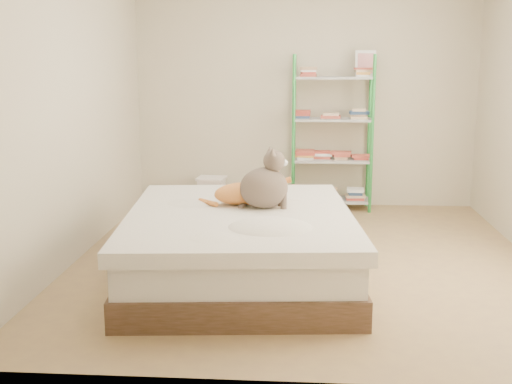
# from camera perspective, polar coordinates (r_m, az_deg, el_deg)

# --- Properties ---
(room) EXTENTS (3.81, 4.21, 2.61)m
(room) POSITION_cam_1_polar(r_m,az_deg,el_deg) (5.19, 4.49, 7.83)
(room) COLOR tan
(room) RESTS_ON ground
(bed) EXTENTS (1.84, 2.21, 0.53)m
(bed) POSITION_cam_1_polar(r_m,az_deg,el_deg) (4.87, -1.43, -4.79)
(bed) COLOR brown
(bed) RESTS_ON ground
(orange_cat) EXTENTS (0.61, 0.44, 0.22)m
(orange_cat) POSITION_cam_1_polar(r_m,az_deg,el_deg) (5.02, -1.10, 0.13)
(orange_cat) COLOR #EAAD53
(orange_cat) RESTS_ON bed
(grey_cat) EXTENTS (0.47, 0.42, 0.45)m
(grey_cat) POSITION_cam_1_polar(r_m,az_deg,el_deg) (4.88, 0.71, 1.17)
(grey_cat) COLOR brown
(grey_cat) RESTS_ON bed
(shelf_unit) EXTENTS (0.89, 0.36, 1.74)m
(shelf_unit) POSITION_cam_1_polar(r_m,az_deg,el_deg) (7.12, 6.82, 4.96)
(shelf_unit) COLOR green
(shelf_unit) RESTS_ON ground
(cardboard_box) EXTENTS (0.59, 0.60, 0.41)m
(cardboard_box) POSITION_cam_1_polar(r_m,az_deg,el_deg) (6.59, 4.70, -1.21)
(cardboard_box) COLOR #9A744B
(cardboard_box) RESTS_ON ground
(white_bin) EXTENTS (0.33, 0.30, 0.35)m
(white_bin) POSITION_cam_1_polar(r_m,az_deg,el_deg) (7.26, -3.96, 0.01)
(white_bin) COLOR white
(white_bin) RESTS_ON ground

